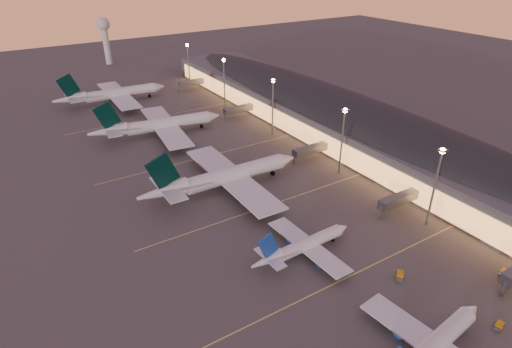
% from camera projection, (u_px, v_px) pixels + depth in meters
% --- Properties ---
extents(ground, '(700.00, 700.00, 0.00)m').
position_uv_depth(ground, '(338.00, 265.00, 115.35)').
color(ground, '#484543').
extents(airliner_narrow_north, '(33.38, 29.75, 11.95)m').
position_uv_depth(airliner_narrow_north, '(302.00, 246.00, 117.56)').
color(airliner_narrow_north, silver).
rests_on(airliner_narrow_north, ground).
extents(airliner_wide_near, '(60.45, 54.87, 19.39)m').
position_uv_depth(airliner_wide_near, '(223.00, 177.00, 148.74)').
color(airliner_wide_near, silver).
rests_on(airliner_wide_near, ground).
extents(airliner_wide_mid, '(59.72, 54.79, 19.11)m').
position_uv_depth(airliner_wide_mid, '(157.00, 125.00, 192.51)').
color(airliner_wide_mid, silver).
rests_on(airliner_wide_mid, ground).
extents(airliner_wide_far, '(59.79, 54.34, 19.16)m').
position_uv_depth(airliner_wide_far, '(112.00, 94.00, 232.97)').
color(airliner_wide_far, silver).
rests_on(airliner_wide_far, ground).
extents(terminal_building, '(56.35, 255.00, 17.46)m').
position_uv_depth(terminal_building, '(335.00, 114.00, 194.49)').
color(terminal_building, '#4B4C50').
rests_on(terminal_building, ground).
extents(light_masts, '(2.20, 217.20, 25.90)m').
position_uv_depth(light_masts, '(301.00, 110.00, 172.63)').
color(light_masts, slate).
rests_on(light_masts, ground).
extents(radar_tower, '(9.00, 9.00, 32.50)m').
position_uv_depth(radar_tower, '(105.00, 33.00, 304.06)').
color(radar_tower, silver).
rests_on(radar_tower, ground).
extents(lane_markings, '(90.00, 180.36, 0.00)m').
position_uv_depth(lane_markings, '(259.00, 199.00, 145.23)').
color(lane_markings, '#D8C659').
rests_on(lane_markings, ground).
extents(baggage_tug_a, '(3.71, 2.11, 1.04)m').
position_uv_depth(baggage_tug_a, '(499.00, 326.00, 96.00)').
color(baggage_tug_a, orange).
rests_on(baggage_tug_a, ground).
extents(baggage_tug_b, '(3.39, 1.80, 0.96)m').
position_uv_depth(baggage_tug_b, '(503.00, 272.00, 112.00)').
color(baggage_tug_b, orange).
rests_on(baggage_tug_b, ground).
extents(baggage_tug_c, '(3.74, 1.72, 1.11)m').
position_uv_depth(baggage_tug_c, '(330.00, 234.00, 126.94)').
color(baggage_tug_c, orange).
rests_on(baggage_tug_c, ground).
extents(baggage_tug_d, '(4.30, 3.87, 1.25)m').
position_uv_depth(baggage_tug_d, '(400.00, 276.00, 110.52)').
color(baggage_tug_d, orange).
rests_on(baggage_tug_d, ground).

